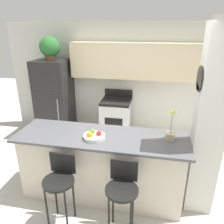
{
  "coord_description": "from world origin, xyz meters",
  "views": [
    {
      "loc": [
        0.68,
        -2.63,
        2.44
      ],
      "look_at": [
        0.0,
        0.79,
        1.07
      ],
      "focal_mm": 35.0,
      "sensor_mm": 36.0,
      "label": 1
    }
  ],
  "objects_px": {
    "stove_range": "(116,118)",
    "trash_bin": "(77,132)",
    "potted_plant_on_fridge": "(50,48)",
    "bar_stool_left": "(60,180)",
    "orchid_vase": "(171,131)",
    "fruit_bowl": "(94,136)",
    "bar_stool_right": "(122,189)",
    "refrigerator": "(55,98)"
  },
  "relations": [
    {
      "from": "stove_range",
      "to": "trash_bin",
      "type": "relative_size",
      "value": 2.82
    },
    {
      "from": "stove_range",
      "to": "refrigerator",
      "type": "bearing_deg",
      "value": -177.96
    },
    {
      "from": "fruit_bowl",
      "to": "potted_plant_on_fridge",
      "type": "bearing_deg",
      "value": 127.45
    },
    {
      "from": "bar_stool_right",
      "to": "trash_bin",
      "type": "bearing_deg",
      "value": 122.28
    },
    {
      "from": "bar_stool_left",
      "to": "orchid_vase",
      "type": "distance_m",
      "value": 1.56
    },
    {
      "from": "stove_range",
      "to": "fruit_bowl",
      "type": "xyz_separation_m",
      "value": [
        0.05,
        -2.01,
        0.59
      ]
    },
    {
      "from": "potted_plant_on_fridge",
      "to": "fruit_bowl",
      "type": "height_order",
      "value": "potted_plant_on_fridge"
    },
    {
      "from": "bar_stool_left",
      "to": "trash_bin",
      "type": "bearing_deg",
      "value": 105.21
    },
    {
      "from": "bar_stool_left",
      "to": "trash_bin",
      "type": "height_order",
      "value": "bar_stool_left"
    },
    {
      "from": "stove_range",
      "to": "orchid_vase",
      "type": "distance_m",
      "value": 2.24
    },
    {
      "from": "potted_plant_on_fridge",
      "to": "trash_bin",
      "type": "distance_m",
      "value": 1.94
    },
    {
      "from": "bar_stool_left",
      "to": "potted_plant_on_fridge",
      "type": "distance_m",
      "value": 3.05
    },
    {
      "from": "refrigerator",
      "to": "potted_plant_on_fridge",
      "type": "relative_size",
      "value": 3.6
    },
    {
      "from": "orchid_vase",
      "to": "bar_stool_left",
      "type": "bearing_deg",
      "value": -153.89
    },
    {
      "from": "stove_range",
      "to": "bar_stool_left",
      "type": "bearing_deg",
      "value": -96.11
    },
    {
      "from": "trash_bin",
      "to": "fruit_bowl",
      "type": "bearing_deg",
      "value": -61.78
    },
    {
      "from": "refrigerator",
      "to": "trash_bin",
      "type": "xyz_separation_m",
      "value": [
        0.59,
        -0.26,
        -0.69
      ]
    },
    {
      "from": "bar_stool_right",
      "to": "bar_stool_left",
      "type": "bearing_deg",
      "value": 180.0
    },
    {
      "from": "refrigerator",
      "to": "potted_plant_on_fridge",
      "type": "height_order",
      "value": "potted_plant_on_fridge"
    },
    {
      "from": "bar_stool_right",
      "to": "refrigerator",
      "type": "bearing_deg",
      "value": 128.84
    },
    {
      "from": "stove_range",
      "to": "potted_plant_on_fridge",
      "type": "xyz_separation_m",
      "value": [
        -1.45,
        -0.05,
        1.55
      ]
    },
    {
      "from": "bar_stool_left",
      "to": "trash_bin",
      "type": "relative_size",
      "value": 2.53
    },
    {
      "from": "orchid_vase",
      "to": "fruit_bowl",
      "type": "relative_size",
      "value": 1.48
    },
    {
      "from": "refrigerator",
      "to": "potted_plant_on_fridge",
      "type": "xyz_separation_m",
      "value": [
        -0.0,
        0.0,
        1.14
      ]
    },
    {
      "from": "refrigerator",
      "to": "orchid_vase",
      "type": "height_order",
      "value": "refrigerator"
    },
    {
      "from": "fruit_bowl",
      "to": "bar_stool_right",
      "type": "bearing_deg",
      "value": -46.07
    },
    {
      "from": "refrigerator",
      "to": "trash_bin",
      "type": "distance_m",
      "value": 0.94
    },
    {
      "from": "potted_plant_on_fridge",
      "to": "bar_stool_right",
      "type": "bearing_deg",
      "value": -51.16
    },
    {
      "from": "stove_range",
      "to": "trash_bin",
      "type": "distance_m",
      "value": 0.96
    },
    {
      "from": "orchid_vase",
      "to": "bar_stool_right",
      "type": "bearing_deg",
      "value": -129.78
    },
    {
      "from": "bar_stool_right",
      "to": "orchid_vase",
      "type": "relative_size",
      "value": 2.21
    },
    {
      "from": "stove_range",
      "to": "bar_stool_left",
      "type": "height_order",
      "value": "stove_range"
    },
    {
      "from": "bar_stool_left",
      "to": "fruit_bowl",
      "type": "distance_m",
      "value": 0.71
    },
    {
      "from": "bar_stool_right",
      "to": "fruit_bowl",
      "type": "distance_m",
      "value": 0.79
    },
    {
      "from": "trash_bin",
      "to": "bar_stool_left",
      "type": "bearing_deg",
      "value": -74.79
    },
    {
      "from": "stove_range",
      "to": "potted_plant_on_fridge",
      "type": "height_order",
      "value": "potted_plant_on_fridge"
    },
    {
      "from": "refrigerator",
      "to": "bar_stool_left",
      "type": "xyz_separation_m",
      "value": [
        1.18,
        -2.45,
        -0.23
      ]
    },
    {
      "from": "potted_plant_on_fridge",
      "to": "trash_bin",
      "type": "bearing_deg",
      "value": -23.72
    },
    {
      "from": "refrigerator",
      "to": "bar_stool_right",
      "type": "height_order",
      "value": "refrigerator"
    },
    {
      "from": "bar_stool_left",
      "to": "fruit_bowl",
      "type": "height_order",
      "value": "fruit_bowl"
    },
    {
      "from": "stove_range",
      "to": "trash_bin",
      "type": "height_order",
      "value": "stove_range"
    },
    {
      "from": "bar_stool_left",
      "to": "potted_plant_on_fridge",
      "type": "height_order",
      "value": "potted_plant_on_fridge"
    }
  ]
}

